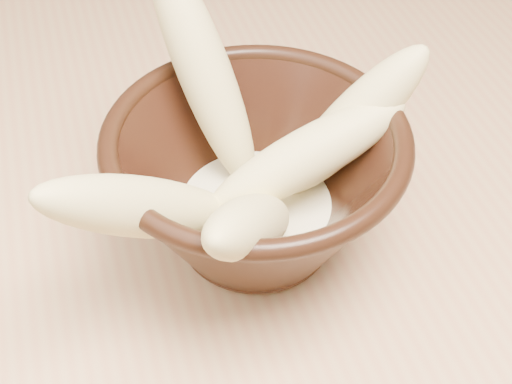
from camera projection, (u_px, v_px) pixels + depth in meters
table at (77, 206)px, 0.67m from camera, size 1.20×0.80×0.75m
bowl at (256, 182)px, 0.49m from camera, size 0.20×0.20×0.11m
milk_puddle at (256, 210)px, 0.51m from camera, size 0.11×0.11×0.02m
banana_upright at (204, 70)px, 0.49m from camera, size 0.08×0.13×0.17m
banana_left at (147, 208)px, 0.43m from camera, size 0.16×0.10×0.13m
banana_right at (352, 123)px, 0.49m from camera, size 0.13×0.04×0.13m
banana_across at (307, 156)px, 0.47m from camera, size 0.16×0.05×0.08m
banana_front at (250, 226)px, 0.43m from camera, size 0.11×0.13×0.12m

